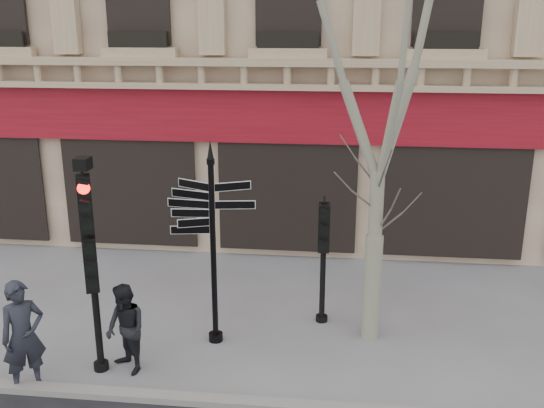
% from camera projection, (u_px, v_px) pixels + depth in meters
% --- Properties ---
extents(ground, '(80.00, 80.00, 0.00)m').
position_uv_depth(ground, '(262.00, 359.00, 10.73)').
color(ground, slate).
rests_on(ground, ground).
extents(kerb, '(80.00, 0.25, 0.12)m').
position_uv_depth(kerb, '(251.00, 403.00, 9.38)').
color(kerb, gray).
rests_on(kerb, ground).
extents(fingerpost, '(1.64, 1.64, 3.83)m').
position_uv_depth(fingerpost, '(212.00, 210.00, 10.62)').
color(fingerpost, black).
rests_on(fingerpost, ground).
extents(traffic_signal_main, '(0.49, 0.43, 3.72)m').
position_uv_depth(traffic_signal_main, '(90.00, 241.00, 9.74)').
color(traffic_signal_main, black).
rests_on(traffic_signal_main, ground).
extents(traffic_signal_secondary, '(0.43, 0.31, 2.46)m').
position_uv_depth(traffic_signal_secondary, '(324.00, 240.00, 11.61)').
color(traffic_signal_secondary, black).
rests_on(traffic_signal_secondary, ground).
extents(plane_tree, '(2.95, 2.95, 7.83)m').
position_uv_depth(plane_tree, '(385.00, 37.00, 9.93)').
color(plane_tree, gray).
rests_on(plane_tree, ground).
extents(pedestrian_a, '(0.81, 0.80, 1.88)m').
position_uv_depth(pedestrian_a, '(23.00, 336.00, 9.62)').
color(pedestrian_a, '#21232C').
rests_on(pedestrian_a, ground).
extents(pedestrian_b, '(0.97, 0.95, 1.57)m').
position_uv_depth(pedestrian_b, '(126.00, 329.00, 10.15)').
color(pedestrian_b, black).
rests_on(pedestrian_b, ground).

